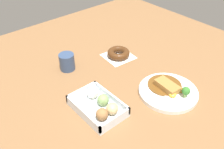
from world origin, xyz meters
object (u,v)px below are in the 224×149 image
chocolate_ring_donut (118,53)px  donut_box (99,106)px  coffee_mug (67,62)px  curry_plate (168,91)px

chocolate_ring_donut → donut_box: bearing=127.2°
chocolate_ring_donut → coffee_mug: coffee_mug is taller
coffee_mug → chocolate_ring_donut: bearing=-106.7°
curry_plate → coffee_mug: coffee_mug is taller
curry_plate → chocolate_ring_donut: (0.35, -0.04, 0.00)m
donut_box → chocolate_ring_donut: donut_box is taller
curry_plate → chocolate_ring_donut: bearing=-5.8°
donut_box → chocolate_ring_donut: 0.39m
chocolate_ring_donut → coffee_mug: bearing=73.3°
curry_plate → coffee_mug: size_ratio=3.07×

